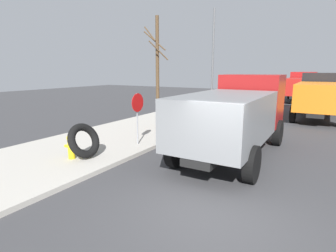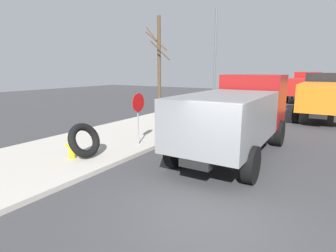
% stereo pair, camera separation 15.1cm
% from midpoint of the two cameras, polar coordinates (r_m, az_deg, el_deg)
% --- Properties ---
extents(ground_plane, '(80.00, 80.00, 0.00)m').
position_cam_midpoint_polar(ground_plane, '(6.47, 9.89, -18.05)').
color(ground_plane, '#38383A').
extents(sidewalk_curb, '(36.00, 5.00, 0.15)m').
position_cam_midpoint_polar(sidewalk_curb, '(10.47, -25.56, -6.82)').
color(sidewalk_curb, '#ADA89E').
rests_on(sidewalk_curb, ground).
extents(fire_hydrant, '(0.27, 0.61, 0.87)m').
position_cam_midpoint_polar(fire_hydrant, '(10.02, -19.25, -3.88)').
color(fire_hydrant, yellow).
rests_on(fire_hydrant, sidewalk_curb).
extents(loose_tire, '(1.29, 0.81, 1.26)m').
position_cam_midpoint_polar(loose_tire, '(9.92, -16.82, -2.89)').
color(loose_tire, black).
rests_on(loose_tire, sidewalk_curb).
extents(stop_sign, '(0.76, 0.08, 2.13)m').
position_cam_midpoint_polar(stop_sign, '(11.12, -5.92, 3.55)').
color(stop_sign, gray).
rests_on(stop_sign, sidewalk_curb).
extents(dump_truck_gray, '(7.01, 2.82, 3.00)m').
position_cam_midpoint_polar(dump_truck_gray, '(10.57, 14.73, 2.71)').
color(dump_truck_gray, slate).
rests_on(dump_truck_gray, ground).
extents(dump_truck_orange, '(7.01, 2.82, 3.00)m').
position_cam_midpoint_polar(dump_truck_orange, '(20.65, 30.06, 5.76)').
color(dump_truck_orange, orange).
rests_on(dump_truck_orange, ground).
extents(dump_truck_red, '(7.06, 2.95, 3.00)m').
position_cam_midpoint_polar(dump_truck_red, '(31.30, 26.97, 7.56)').
color(dump_truck_red, red).
rests_on(dump_truck_red, ground).
extents(bare_tree, '(0.83, 1.36, 5.82)m').
position_cam_midpoint_polar(bare_tree, '(14.85, -1.62, 11.67)').
color(bare_tree, '#4C3823').
rests_on(bare_tree, sidewalk_curb).
extents(street_light_pole, '(0.12, 0.12, 6.68)m').
position_cam_midpoint_polar(street_light_pole, '(17.36, 10.08, 12.51)').
color(street_light_pole, '#595B5E').
rests_on(street_light_pole, sidewalk_curb).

